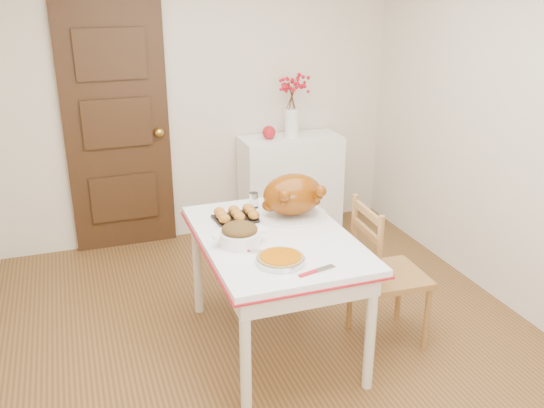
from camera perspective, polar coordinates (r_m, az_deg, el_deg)
name	(u,v)px	position (r m, az deg, el deg)	size (l,w,h in m)	color
floor	(277,351)	(3.82, 0.53, -14.14)	(3.50, 4.00, 0.00)	#513217
wall_back	(198,98)	(5.14, -7.17, 10.21)	(3.50, 0.00, 2.50)	beige
wall_right	(531,136)	(4.18, 23.90, 6.07)	(0.00, 4.00, 2.50)	beige
door_back	(117,130)	(5.06, -14.79, 6.94)	(0.85, 0.06, 2.06)	#321E14
sideboard	(290,185)	(5.36, 1.80, 1.90)	(0.89, 0.40, 0.89)	white
kitchen_table	(275,292)	(3.68, 0.26, -8.54)	(0.89, 1.29, 0.77)	white
chair_oak	(390,272)	(3.78, 11.40, -6.54)	(0.42, 0.42, 0.95)	#96612B
berry_vase	(292,108)	(5.17, 1.94, 9.35)	(0.27, 0.27, 0.53)	white
apple	(269,132)	(5.14, -0.30, 6.97)	(0.12, 0.12, 0.12)	#AB141E
turkey_platter	(293,197)	(3.70, 2.03, 0.70)	(0.45, 0.36, 0.28)	#804007
pumpkin_pie	(281,258)	(3.16, 0.83, -5.30)	(0.26, 0.26, 0.05)	#A35000
stuffing_dish	(240,234)	(3.37, -3.16, -2.94)	(0.31, 0.24, 0.12)	brown
rolls_tray	(236,214)	(3.71, -3.47, -1.02)	(0.27, 0.21, 0.07)	#C67F27
pie_server	(317,271)	(3.09, 4.39, -6.47)	(0.22, 0.06, 0.01)	silver
carving_knife	(257,251)	(3.29, -1.51, -4.58)	(0.26, 0.06, 0.01)	silver
drinking_glass	(254,200)	(3.90, -1.80, 0.37)	(0.06, 0.06, 0.10)	white
shaker_pair	(289,198)	(3.97, 1.62, 0.63)	(0.09, 0.04, 0.09)	white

